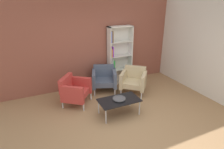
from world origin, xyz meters
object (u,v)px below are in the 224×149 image
(armchair_by_bookshelf, at_px, (104,78))
(coffee_table_low, at_px, (119,101))
(bookshelf_tall, at_px, (117,57))
(armchair_near_window, at_px, (134,80))
(armchair_corner_red, at_px, (74,90))
(decorative_bowl, at_px, (119,99))

(armchair_by_bookshelf, bearing_deg, coffee_table_low, -76.59)
(coffee_table_low, relative_size, armchair_by_bookshelf, 1.12)
(bookshelf_tall, height_order, armchair_near_window, bookshelf_tall)
(bookshelf_tall, bearing_deg, armchair_corner_red, -154.87)
(coffee_table_low, bearing_deg, armchair_corner_red, 132.00)
(coffee_table_low, relative_size, armchair_corner_red, 1.05)
(bookshelf_tall, xyz_separation_m, armchair_corner_red, (-1.67, -0.78, -0.50))
(armchair_by_bookshelf, bearing_deg, armchair_near_window, -12.06)
(coffee_table_low, height_order, armchair_near_window, armchair_near_window)
(bookshelf_tall, distance_m, armchair_near_window, 1.01)
(coffee_table_low, xyz_separation_m, armchair_corner_red, (-0.86, 0.96, 0.05))
(armchair_corner_red, bearing_deg, armchair_near_window, -55.96)
(armchair_by_bookshelf, bearing_deg, bookshelf_tall, 51.93)
(armchair_by_bookshelf, bearing_deg, decorative_bowl, -76.59)
(coffee_table_low, xyz_separation_m, decorative_bowl, (0.00, 0.00, 0.07))
(armchair_corner_red, relative_size, armchair_near_window, 1.00)
(bookshelf_tall, distance_m, armchair_by_bookshelf, 0.90)
(armchair_by_bookshelf, relative_size, armchair_near_window, 0.94)
(bookshelf_tall, bearing_deg, coffee_table_low, -114.87)
(coffee_table_low, bearing_deg, armchair_by_bookshelf, 82.88)
(bookshelf_tall, distance_m, coffee_table_low, 1.99)
(decorative_bowl, bearing_deg, armchair_corner_red, 132.00)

